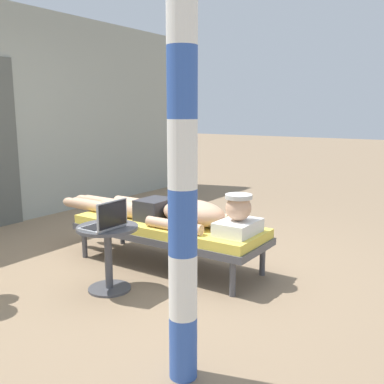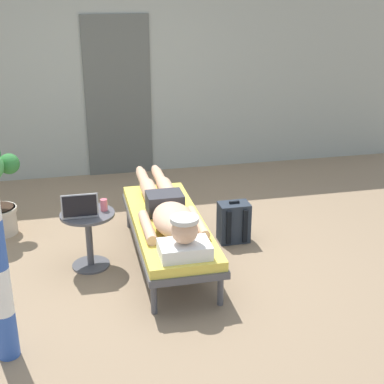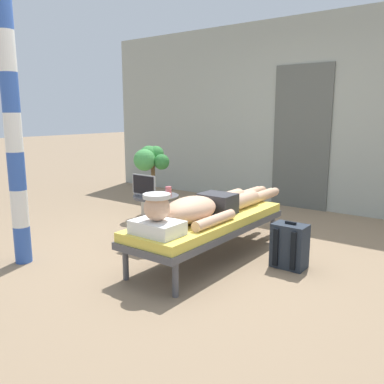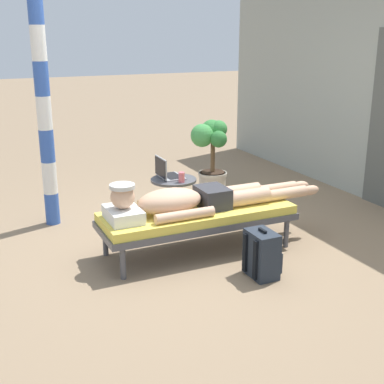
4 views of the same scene
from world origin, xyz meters
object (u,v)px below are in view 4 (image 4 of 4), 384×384
at_px(side_table, 174,194).
at_px(backpack, 262,254).
at_px(drink_glass, 182,177).
at_px(potted_plant, 211,152).
at_px(person_reclining, 193,200).
at_px(porch_post, 44,113).
at_px(lounge_chair, 198,217).
at_px(laptop, 167,173).

distance_m(side_table, backpack, 1.44).
distance_m(drink_glass, potted_plant, 1.33).
height_order(person_reclining, porch_post, porch_post).
bearing_deg(drink_glass, side_table, -169.06).
xyz_separation_m(lounge_chair, potted_plant, (-1.58, 0.94, 0.20)).
bearing_deg(laptop, drink_glass, 20.92).
height_order(lounge_chair, person_reclining, person_reclining).
relative_size(potted_plant, porch_post, 0.39).
bearing_deg(porch_post, laptop, 63.10).
distance_m(backpack, potted_plant, 2.41).
height_order(side_table, potted_plant, potted_plant).
xyz_separation_m(lounge_chair, side_table, (-0.71, 0.06, 0.01)).
height_order(lounge_chair, porch_post, porch_post).
distance_m(lounge_chair, side_table, 0.71).
bearing_deg(potted_plant, porch_post, -83.06).
relative_size(laptop, porch_post, 0.13).
relative_size(side_table, laptop, 1.69).
relative_size(person_reclining, porch_post, 0.90).
distance_m(lounge_chair, potted_plant, 1.85).
relative_size(laptop, backpack, 0.73).
xyz_separation_m(person_reclining, side_table, (-0.71, 0.10, -0.16)).
xyz_separation_m(laptop, potted_plant, (-0.81, 0.93, -0.04)).
distance_m(person_reclining, side_table, 0.73).
xyz_separation_m(person_reclining, drink_glass, (-0.56, 0.13, 0.06)).
bearing_deg(potted_plant, drink_glass, -39.79).
relative_size(side_table, drink_glass, 4.97).
height_order(side_table, porch_post, porch_post).
bearing_deg(laptop, side_table, 40.52).
height_order(backpack, porch_post, porch_post).
bearing_deg(lounge_chair, laptop, 179.61).
bearing_deg(porch_post, backpack, 34.03).
height_order(side_table, laptop, laptop).
relative_size(lounge_chair, potted_plant, 1.96).
bearing_deg(porch_post, side_table, 61.79).
bearing_deg(porch_post, potted_plant, 96.94).
bearing_deg(person_reclining, drink_glass, 166.65).
xyz_separation_m(laptop, drink_glass, (0.21, 0.08, -0.01)).
bearing_deg(drink_glass, potted_plant, 140.21).
bearing_deg(potted_plant, laptop, -48.91).
bearing_deg(person_reclining, side_table, 171.69).
relative_size(person_reclining, potted_plant, 2.31).
xyz_separation_m(laptop, porch_post, (-0.56, -1.11, 0.62)).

